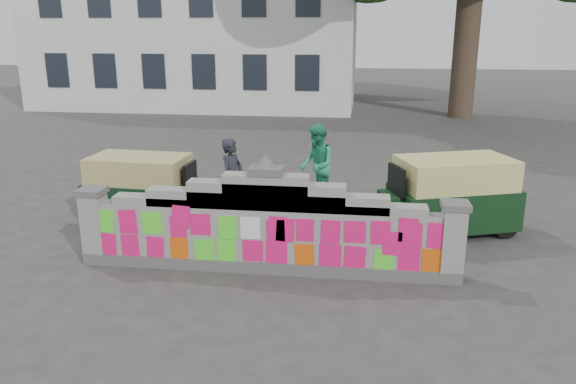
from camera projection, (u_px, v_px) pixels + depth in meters
name	position (u px, v px, depth m)	size (l,w,h in m)	color
ground	(267.00, 270.00, 9.54)	(100.00, 100.00, 0.00)	#383533
parapet_wall	(266.00, 229.00, 9.33)	(6.48, 0.44, 2.01)	#4C4C49
building	(206.00, 26.00, 30.20)	(16.00, 10.00, 8.90)	silver
cyclist_bike	(233.00, 208.00, 11.21)	(0.65, 1.86, 0.98)	black
cyclist_rider	(233.00, 192.00, 11.11)	(0.60, 0.40, 1.66)	#22222B
pedestrian	(317.00, 165.00, 12.81)	(0.91, 0.71, 1.88)	#2B9F6F
rickshaw_left	(143.00, 187.00, 11.82)	(2.55, 1.30, 1.39)	black
rickshaw_right	(450.00, 195.00, 11.08)	(2.83, 1.99, 1.52)	black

